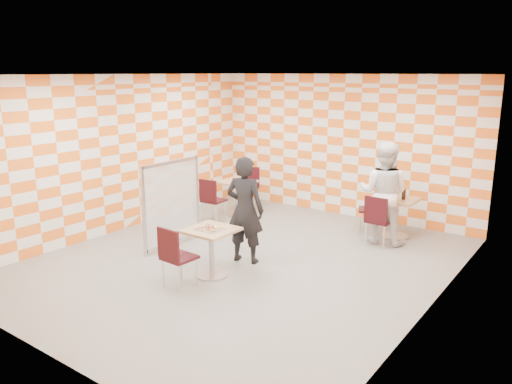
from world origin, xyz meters
TOP-DOWN VIEW (x-y plane):
  - room_shell at (0.00, 0.54)m, footprint 7.00×7.00m
  - main_table at (-0.04, -0.77)m, footprint 0.70×0.70m
  - second_table at (1.56, 2.67)m, footprint 0.70×0.70m
  - empty_table at (-1.80, 2.12)m, footprint 0.70×0.70m
  - chair_main_front at (-0.14, -1.44)m, footprint 0.44×0.45m
  - chair_second_front at (1.48, 1.97)m, footprint 0.44×0.45m
  - chair_second_side at (1.12, 2.69)m, footprint 0.56×0.56m
  - chair_empty_near at (-1.86, 1.33)m, footprint 0.45×0.46m
  - chair_empty_far at (-1.94, 2.77)m, footprint 0.56×0.57m
  - partition at (-1.49, -0.14)m, footprint 0.08×1.38m
  - man_dark at (0.01, 0.02)m, footprint 0.72×0.55m
  - man_white at (1.45, 2.25)m, footprint 0.97×0.80m
  - pizza_on_foil at (-0.04, -0.78)m, footprint 0.40×0.40m
  - sport_bottle at (1.40, 2.82)m, footprint 0.06×0.06m
  - soda_bottle at (1.68, 2.66)m, footprint 0.07×0.07m

SIDE VIEW (x-z plane):
  - main_table at x=-0.04m, z-range 0.13..0.88m
  - second_table at x=1.56m, z-range 0.13..0.88m
  - empty_table at x=-1.80m, z-range 0.13..0.88m
  - chair_main_front at x=-0.14m, z-range 0.08..1.01m
  - chair_second_front at x=1.48m, z-range 0.08..1.01m
  - chair_second_side at x=1.12m, z-range 0.08..1.01m
  - chair_empty_near at x=-1.86m, z-range 0.08..1.01m
  - chair_empty_far at x=-1.94m, z-range 0.08..1.01m
  - pizza_on_foil at x=-0.04m, z-range 0.74..0.79m
  - partition at x=-1.49m, z-range 0.02..1.57m
  - sport_bottle at x=1.40m, z-range 0.74..0.94m
  - soda_bottle at x=1.68m, z-range 0.74..0.97m
  - man_dark at x=0.01m, z-range 0.00..1.75m
  - man_white at x=1.45m, z-range 0.00..1.85m
  - room_shell at x=0.00m, z-range -2.00..5.00m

